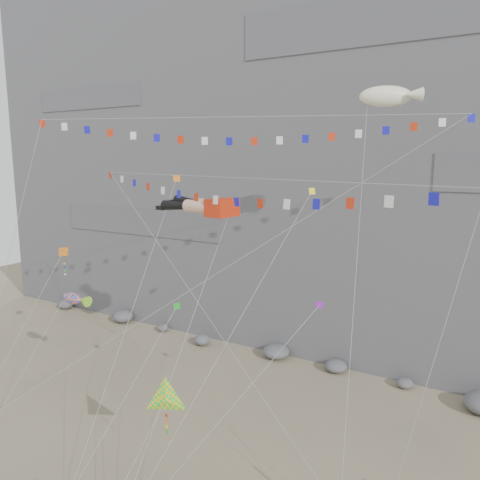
{
  "coord_description": "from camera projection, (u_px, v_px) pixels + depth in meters",
  "views": [
    {
      "loc": [
        18.45,
        -21.66,
        19.0
      ],
      "look_at": [
        0.62,
        9.0,
        12.86
      ],
      "focal_mm": 35.0,
      "sensor_mm": 36.0,
      "label": 1
    }
  ],
  "objects": [
    {
      "name": "flag_banner_lower",
      "position": [
        226.0,
        178.0,
        28.92
      ],
      "size": [
        29.22,
        9.54,
        21.58
      ],
      "color": "red",
      "rests_on": "ground"
    },
    {
      "name": "small_kite_b",
      "position": [
        315.0,
        310.0,
        27.56
      ],
      "size": [
        7.1,
        10.03,
        15.54
      ],
      "color": "purple",
      "rests_on": "ground"
    },
    {
      "name": "fish_windsock",
      "position": [
        72.0,
        298.0,
        36.69
      ],
      "size": [
        4.28,
        6.09,
        10.11
      ],
      "color": "orange",
      "rests_on": "ground"
    },
    {
      "name": "ground",
      "position": [
        163.0,
        451.0,
        30.83
      ],
      "size": [
        120.0,
        120.0,
        0.0
      ],
      "primitive_type": "plane",
      "color": "gray",
      "rests_on": "ground"
    },
    {
      "name": "small_kite_a",
      "position": [
        175.0,
        183.0,
        36.72
      ],
      "size": [
        4.15,
        15.79,
        23.35
      ],
      "color": "orange",
      "rests_on": "ground"
    },
    {
      "name": "cliff",
      "position": [
        336.0,
        106.0,
        53.82
      ],
      "size": [
        80.0,
        28.0,
        50.0
      ],
      "primitive_type": "cube",
      "color": "slate",
      "rests_on": "ground"
    },
    {
      "name": "small_kite_c",
      "position": [
        175.0,
        310.0,
        32.08
      ],
      "size": [
        1.13,
        10.45,
        13.33
      ],
      "color": "green",
      "rests_on": "ground"
    },
    {
      "name": "small_kite_d",
      "position": [
        307.0,
        200.0,
        30.73
      ],
      "size": [
        4.8,
        15.42,
        22.85
      ],
      "color": "yellow",
      "rests_on": "ground"
    },
    {
      "name": "talus_boulders",
      "position": [
        276.0,
        352.0,
        45.21
      ],
      "size": [
        60.0,
        3.0,
        1.2
      ],
      "primitive_type": null,
      "color": "slate",
      "rests_on": "ground"
    },
    {
      "name": "blimp_windsock",
      "position": [
        386.0,
        97.0,
        30.8
      ],
      "size": [
        4.44,
        15.19,
        26.85
      ],
      "color": "#F6F2CB",
      "rests_on": "ground"
    },
    {
      "name": "harlequin_kite",
      "position": [
        63.0,
        253.0,
        38.54
      ],
      "size": [
        3.14,
        7.67,
        13.51
      ],
      "color": "red",
      "rests_on": "ground"
    },
    {
      "name": "legs_kite",
      "position": [
        202.0,
        206.0,
        33.99
      ],
      "size": [
        8.45,
        15.82,
        20.93
      ],
      "rotation": [
        0.0,
        0.0,
        -0.18
      ],
      "color": "red",
      "rests_on": "ground"
    },
    {
      "name": "delta_kite",
      "position": [
        166.0,
        400.0,
        25.3
      ],
      "size": [
        2.72,
        4.97,
        8.07
      ],
      "color": "yellow",
      "rests_on": "ground"
    },
    {
      "name": "flag_banner_upper",
      "position": [
        241.0,
        117.0,
        32.53
      ],
      "size": [
        29.36,
        18.17,
        29.45
      ],
      "color": "red",
      "rests_on": "ground"
    }
  ]
}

